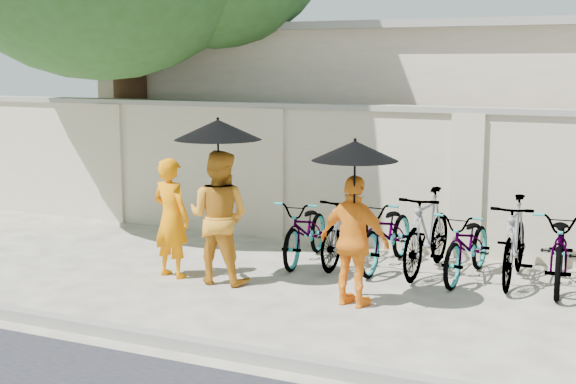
% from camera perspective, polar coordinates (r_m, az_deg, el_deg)
% --- Properties ---
extents(ground, '(80.00, 80.00, 0.00)m').
position_cam_1_polar(ground, '(9.38, -3.98, -7.46)').
color(ground, beige).
extents(kerb, '(40.00, 0.16, 0.12)m').
position_cam_1_polar(kerb, '(7.99, -10.01, -10.11)').
color(kerb, gray).
rests_on(kerb, ground).
extents(compound_wall, '(20.00, 0.30, 2.00)m').
position_cam_1_polar(compound_wall, '(11.67, 7.98, 0.81)').
color(compound_wall, beige).
rests_on(compound_wall, ground).
extents(building_behind, '(14.00, 6.00, 3.20)m').
position_cam_1_polar(building_behind, '(15.07, 16.00, 4.71)').
color(building_behind, beige).
rests_on(building_behind, ground).
extents(monk_left, '(0.61, 0.46, 1.52)m').
position_cam_1_polar(monk_left, '(10.17, -8.31, -1.83)').
color(monk_left, orange).
rests_on(monk_left, ground).
extents(monk_center, '(0.83, 0.67, 1.64)m').
position_cam_1_polar(monk_center, '(9.82, -4.94, -1.78)').
color(monk_center, orange).
rests_on(monk_center, ground).
extents(parasol_center, '(1.05, 1.05, 1.09)m').
position_cam_1_polar(parasol_center, '(9.58, -5.01, 4.44)').
color(parasol_center, black).
rests_on(parasol_center, ground).
extents(monk_right, '(0.91, 0.52, 1.47)m').
position_cam_1_polar(monk_right, '(8.88, 4.75, -3.52)').
color(monk_right, orange).
rests_on(monk_right, ground).
extents(parasol_right, '(0.94, 0.94, 1.02)m').
position_cam_1_polar(parasol_right, '(8.64, 4.78, 2.94)').
color(parasol_right, black).
rests_on(parasol_right, ground).
extents(bike_0, '(0.75, 1.73, 0.88)m').
position_cam_1_polar(bike_0, '(10.87, 1.30, -2.71)').
color(bike_0, '#969696').
rests_on(bike_0, ground).
extents(bike_1, '(0.51, 1.62, 0.97)m').
position_cam_1_polar(bike_1, '(10.73, 4.15, -2.67)').
color(bike_1, '#969696').
rests_on(bike_1, ground).
extents(bike_2, '(0.69, 1.82, 0.95)m').
position_cam_1_polar(bike_2, '(10.63, 7.06, -2.88)').
color(bike_2, '#969696').
rests_on(bike_2, ground).
extents(bike_3, '(0.58, 1.82, 1.08)m').
position_cam_1_polar(bike_3, '(10.43, 9.87, -2.80)').
color(bike_3, '#969696').
rests_on(bike_3, ground).
extents(bike_4, '(0.71, 1.74, 0.89)m').
position_cam_1_polar(bike_4, '(10.24, 12.68, -3.65)').
color(bike_4, '#969696').
rests_on(bike_4, ground).
extents(bike_5, '(0.56, 1.77, 1.06)m').
position_cam_1_polar(bike_5, '(10.21, 15.81, -3.35)').
color(bike_5, '#969696').
rests_on(bike_5, ground).
extents(bike_6, '(0.83, 1.93, 0.99)m').
position_cam_1_polar(bike_6, '(10.18, 18.87, -3.73)').
color(bike_6, '#969696').
rests_on(bike_6, ground).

